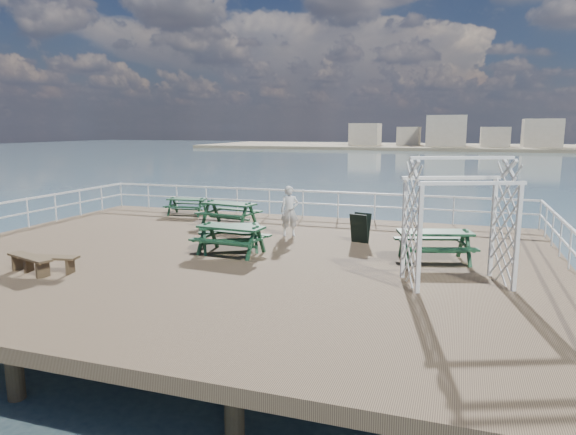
% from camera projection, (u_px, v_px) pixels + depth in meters
% --- Properties ---
extents(ground, '(18.00, 14.00, 0.30)m').
position_uv_depth(ground, '(234.00, 260.00, 14.79)').
color(ground, brown).
rests_on(ground, ground).
extents(sea_backdrop, '(300.00, 300.00, 9.20)m').
position_uv_depth(sea_backdrop, '(488.00, 143.00, 136.07)').
color(sea_backdrop, '#3D5767').
rests_on(sea_backdrop, ground).
extents(railing, '(17.77, 13.76, 1.10)m').
position_uv_depth(railing, '(263.00, 211.00, 17.03)').
color(railing, white).
rests_on(railing, ground).
extents(picnic_table_a, '(1.71, 1.44, 0.77)m').
position_uv_depth(picnic_table_a, '(187.00, 203.00, 21.50)').
color(picnic_table_a, '#163E22').
rests_on(picnic_table_a, ground).
extents(picnic_table_b, '(2.21, 1.89, 0.97)m').
position_uv_depth(picnic_table_b, '(229.00, 209.00, 19.09)').
color(picnic_table_b, '#163E22').
rests_on(picnic_table_b, ground).
extents(picnic_table_c, '(2.26, 2.14, 0.87)m').
position_uv_depth(picnic_table_c, '(229.00, 232.00, 15.18)').
color(picnic_table_c, '#163E22').
rests_on(picnic_table_c, ground).
extents(picnic_table_d, '(2.02, 1.68, 0.93)m').
position_uv_depth(picnic_table_d, '(231.00, 233.00, 14.81)').
color(picnic_table_d, '#163E22').
rests_on(picnic_table_d, ground).
extents(picnic_table_e, '(2.33, 2.08, 0.96)m').
position_uv_depth(picnic_table_e, '(435.00, 239.00, 13.94)').
color(picnic_table_e, '#163E22').
rests_on(picnic_table_e, ground).
extents(flat_bench_near, '(1.59, 0.81, 0.45)m').
position_uv_depth(flat_bench_near, '(30.00, 260.00, 12.83)').
color(flat_bench_near, brown).
rests_on(flat_bench_near, ground).
extents(flat_bench_far, '(1.54, 0.64, 0.43)m').
position_uv_depth(flat_bench_far, '(49.00, 260.00, 12.88)').
color(flat_bench_far, brown).
rests_on(flat_bench_far, ground).
extents(trellis_arbor, '(2.70, 2.08, 2.98)m').
position_uv_depth(trellis_arbor, '(458.00, 228.00, 11.80)').
color(trellis_arbor, white).
rests_on(trellis_arbor, ground).
extents(sandwich_board, '(0.67, 0.56, 0.95)m').
position_uv_depth(sandwich_board, '(360.00, 228.00, 16.24)').
color(sandwich_board, black).
rests_on(sandwich_board, ground).
extents(person, '(0.73, 0.61, 1.69)m').
position_uv_depth(person, '(290.00, 211.00, 17.22)').
color(person, silver).
rests_on(person, ground).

